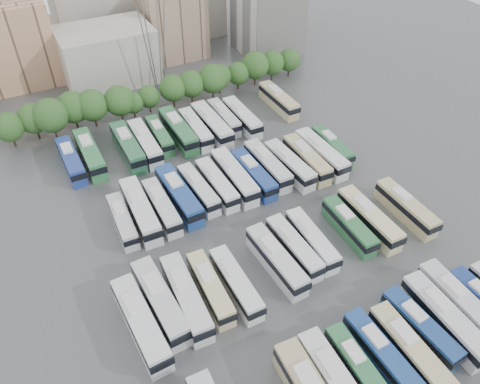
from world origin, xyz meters
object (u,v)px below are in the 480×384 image
bus_r2_s9 (267,165)px  bus_r3_s13 (279,100)px  bus_r2_s6 (217,184)px  bus_r2_s10 (289,165)px  bus_r2_s4 (179,195)px  bus_r0_s7 (380,353)px  bus_r1_s6 (276,260)px  bus_r3_s6 (178,130)px  bus_r2_s5 (198,189)px  bus_r3_s0 (71,160)px  bus_r2_s7 (234,176)px  electricity_pylon (150,5)px  bus_r1_s13 (406,207)px  bus_r3_s8 (212,124)px  bus_r2_s3 (162,207)px  bus_r1_s2 (186,297)px  bus_r1_s0 (141,323)px  bus_r2_s11 (307,159)px  bus_r2_s13 (332,146)px  bus_r3_s3 (128,147)px  bus_r0_s8 (410,351)px  bus_r3_s7 (196,129)px  bus_r1_s8 (312,240)px  bus_r3_s9 (224,117)px  bus_r2_s8 (253,174)px  bus_r3_s10 (242,117)px  bus_r3_s5 (160,135)px  bus_r0_s9 (420,327)px  bus_r1_s1 (160,301)px  bus_r0_s6 (359,369)px  bus_r2_s1 (123,221)px  bus_r1_s3 (210,288)px  bus_r0_s11 (459,304)px  bus_r3_s1 (90,154)px  bus_r1_s10 (349,226)px  bus_r0_s10 (444,319)px  bus_r2_s12 (321,153)px  bus_r3_s4 (145,143)px  bus_r1_s7 (294,247)px  bus_r1_s4 (236,283)px

bus_r2_s9 → bus_r3_s13: bearing=53.9°
bus_r2_s6 → bus_r2_s10: size_ratio=0.95×
bus_r2_s4 → bus_r2_s6: size_ratio=1.13×
bus_r0_s7 → bus_r1_s6: bearing=101.1°
bus_r1_s6 → bus_r3_s6: size_ratio=0.92×
bus_r2_s4 → bus_r2_s5: bearing=1.5°
bus_r3_s0 → bus_r2_s7: bearing=-37.8°
electricity_pylon → bus_r1_s13: (19.65, -56.19, -16.81)m
bus_r2_s10 → bus_r3_s8: bearing=107.8°
bus_r2_s3 → bus_r1_s2: bearing=-100.0°
bus_r1_s0 → bus_r3_s0: bearing=87.8°
bus_r2_s9 → bus_r3_s8: (-3.08, 15.95, 0.15)m
bus_r1_s6 → bus_r2_s6: (-0.15, 18.63, -0.08)m
bus_r2_s7 → bus_r2_s11: bus_r2_s7 is taller
bus_r2_s13 → bus_r3_s3: (-33.04, 16.43, 0.37)m
bus_r0_s8 → bus_r3_s7: size_ratio=1.01×
bus_r1_s8 → bus_r3_s7: bus_r3_s7 is taller
bus_r3_s9 → bus_r2_s8: bearing=-99.9°
bus_r1_s8 → bus_r2_s7: bearing=103.3°
bus_r2_s4 → bus_r3_s10: bus_r2_s4 is taller
bus_r0_s7 → bus_r2_s13: bearing=61.5°
bus_r3_s3 → bus_r3_s5: bearing=12.4°
bus_r0_s9 → bus_r1_s1: bus_r1_s1 is taller
bus_r3_s9 → bus_r0_s6: bearing=-99.3°
bus_r3_s3 → bus_r3_s13: size_ratio=1.08×
bus_r2_s1 → bus_r1_s3: bearing=-67.6°
bus_r2_s5 → bus_r0_s11: bearing=-63.2°
bus_r0_s8 → bus_r2_s9: 37.95m
bus_r1_s13 → bus_r2_s6: size_ratio=1.02×
bus_r1_s13 → bus_r3_s13: bearing=91.2°
bus_r1_s8 → bus_r3_s1: bearing=125.7°
bus_r2_s3 → bus_r2_s5: bearing=11.4°
bus_r0_s11 → bus_r1_s10: (-3.48, 17.71, -0.22)m
bus_r2_s8 → bus_r0_s10: bearing=-79.7°
bus_r0_s9 → bus_r2_s4: (-16.72, 35.67, 0.32)m
bus_r3_s3 → bus_r3_s7: bus_r3_s3 is taller
bus_r2_s4 → bus_r3_s5: (3.35, 18.06, -0.36)m
bus_r2_s10 → bus_r2_s12: size_ratio=0.96×
bus_r3_s4 → bus_r3_s8: 13.34m
bus_r1_s6 → bus_r3_s5: bus_r1_s6 is taller
bus_r0_s9 → bus_r2_s12: bus_r2_s12 is taller
bus_r3_s7 → bus_r3_s13: bus_r3_s13 is taller
bus_r0_s8 → bus_r3_s13: 58.50m
bus_r2_s5 → bus_r2_s7: size_ratio=0.87×
bus_r2_s8 → bus_r1_s7: bearing=-100.3°
bus_r1_s1 → bus_r3_s4: (9.67, 34.36, -0.05)m
bus_r1_s10 → bus_r3_s1: size_ratio=0.87×
bus_r1_s4 → bus_r0_s9: bearing=-43.7°
bus_r2_s7 → bus_r3_s13: bus_r2_s7 is taller
bus_r0_s6 → bus_r0_s11: bus_r0_s11 is taller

